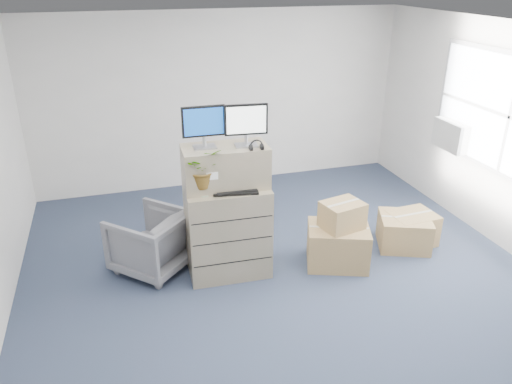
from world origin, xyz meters
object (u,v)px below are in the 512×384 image
Objects in this scene: filing_cabinet_lower at (228,231)px; monitor_left at (204,125)px; potted_plant at (203,173)px; monitor_right at (246,123)px; water_bottle at (233,175)px; keyboard at (235,191)px; office_chair at (151,239)px.

filing_cabinet_lower is 2.35× the size of monitor_left.
filing_cabinet_lower is 2.11× the size of potted_plant.
monitor_right reaches higher than filing_cabinet_lower.
filing_cabinet_lower is 0.69m from water_bottle.
water_bottle is 0.51× the size of potted_plant.
potted_plant is at bearing -165.67° from monitor_right.
water_bottle is (0.02, 0.19, 0.12)m from keyboard.
filing_cabinet_lower is 4.18× the size of water_bottle.
monitor_right is at bearing -8.86° from monitor_left.
water_bottle is (-0.15, 0.04, -0.60)m from monitor_right.
potted_plant is (-0.36, -0.12, 0.11)m from water_bottle.
monitor_right reaches higher than monitor_left.
potted_plant reaches higher than filing_cabinet_lower.
water_bottle is 0.40m from potted_plant.
monitor_left is at bearing 151.51° from keyboard.
office_chair is at bearing 163.28° from keyboard.
keyboard is 0.42m from potted_plant.
office_chair is at bearing 160.03° from monitor_left.
monitor_left reaches higher than filing_cabinet_lower.
monitor_left reaches higher than keyboard.
potted_plant is 1.18m from office_chair.
water_bottle reaches higher than filing_cabinet_lower.
water_bottle is 0.32× the size of office_chair.
monitor_left is at bearing 114.65° from office_chair.
filing_cabinet_lower is 2.32× the size of monitor_right.
potted_plant is at bearing -161.47° from water_bottle.
water_bottle is at bearing 28.46° from filing_cabinet_lower.
monitor_right reaches higher than office_chair.
keyboard reaches higher than office_chair.
monitor_left is at bearing 173.19° from water_bottle.
filing_cabinet_lower is at bearing -174.45° from monitor_right.
keyboard is 0.22m from water_bottle.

